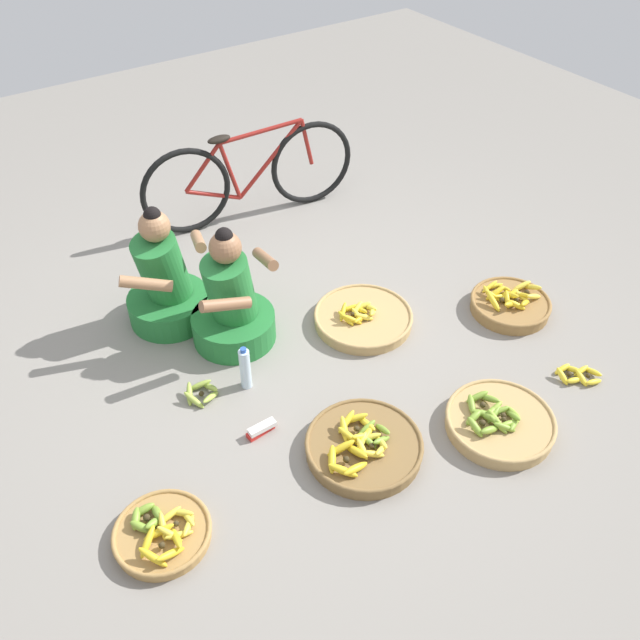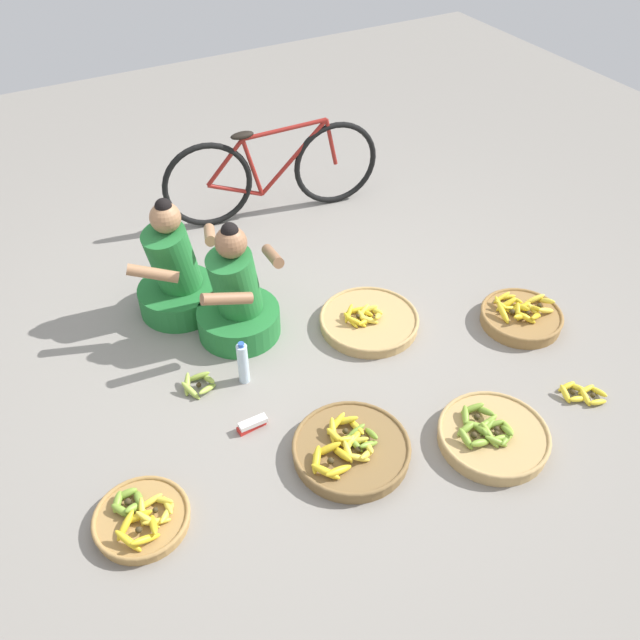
{
  "view_description": "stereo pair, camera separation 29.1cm",
  "coord_description": "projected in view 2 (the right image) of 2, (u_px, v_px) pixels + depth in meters",
  "views": [
    {
      "loc": [
        -1.64,
        -2.62,
        2.88
      ],
      "look_at": [
        0.0,
        -0.2,
        0.35
      ],
      "focal_mm": 37.9,
      "sensor_mm": 36.0,
      "label": 1
    },
    {
      "loc": [
        -1.39,
        -2.77,
        2.88
      ],
      "look_at": [
        0.0,
        -0.2,
        0.35
      ],
      "focal_mm": 37.9,
      "sensor_mm": 36.0,
      "label": 2
    }
  ],
  "objects": [
    {
      "name": "bicycle_leaning",
      "position": [
        273.0,
        172.0,
        5.16
      ],
      "size": [
        1.69,
        0.3,
        0.73
      ],
      "color": "black",
      "rests_on": "ground"
    },
    {
      "name": "ground_plane",
      "position": [
        305.0,
        344.0,
        4.23
      ],
      "size": [
        10.0,
        10.0,
        0.0
      ],
      "primitive_type": "plane",
      "color": "gray"
    },
    {
      "name": "water_bottle",
      "position": [
        243.0,
        363.0,
        3.9
      ],
      "size": [
        0.06,
        0.06,
        0.3
      ],
      "color": "silver",
      "rests_on": "ground"
    },
    {
      "name": "banana_basket_back_right",
      "position": [
        492.0,
        436.0,
        3.61
      ],
      "size": [
        0.6,
        0.6,
        0.16
      ],
      "color": "tan",
      "rests_on": "ground"
    },
    {
      "name": "vendor_woman_behind",
      "position": [
        176.0,
        276.0,
        4.32
      ],
      "size": [
        0.68,
        0.55,
        0.83
      ],
      "color": "#237233",
      "rests_on": "ground"
    },
    {
      "name": "loose_bananas_front_left",
      "position": [
        198.0,
        384.0,
        3.92
      ],
      "size": [
        0.21,
        0.21,
        0.09
      ],
      "color": "#9EB747",
      "rests_on": "ground"
    },
    {
      "name": "vendor_woman_front",
      "position": [
        237.0,
        300.0,
        4.14
      ],
      "size": [
        0.62,
        0.52,
        0.81
      ],
      "color": "#237233",
      "rests_on": "ground"
    },
    {
      "name": "packet_carton_stack",
      "position": [
        252.0,
        424.0,
        3.69
      ],
      "size": [
        0.17,
        0.06,
        0.06
      ],
      "color": "red",
      "rests_on": "ground"
    },
    {
      "name": "banana_basket_front_right",
      "position": [
        351.0,
        449.0,
        3.54
      ],
      "size": [
        0.63,
        0.63,
        0.16
      ],
      "color": "brown",
      "rests_on": "ground"
    },
    {
      "name": "loose_bananas_mid_left",
      "position": [
        581.0,
        393.0,
        3.87
      ],
      "size": [
        0.24,
        0.23,
        0.08
      ],
      "color": "yellow",
      "rests_on": "ground"
    },
    {
      "name": "banana_basket_near_vendor",
      "position": [
        369.0,
        321.0,
        4.33
      ],
      "size": [
        0.64,
        0.64,
        0.14
      ],
      "color": "tan",
      "rests_on": "ground"
    },
    {
      "name": "banana_basket_mid_right",
      "position": [
        521.0,
        316.0,
        4.34
      ],
      "size": [
        0.52,
        0.52,
        0.17
      ],
      "color": "olive",
      "rests_on": "ground"
    },
    {
      "name": "banana_basket_back_left",
      "position": [
        142.0,
        518.0,
        3.24
      ],
      "size": [
        0.47,
        0.47,
        0.14
      ],
      "color": "#A87F47",
      "rests_on": "ground"
    }
  ]
}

